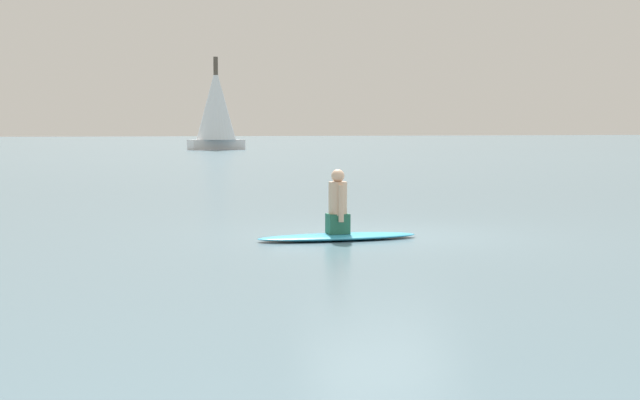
% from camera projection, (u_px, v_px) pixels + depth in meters
% --- Properties ---
extents(ground_plane, '(400.00, 400.00, 0.00)m').
position_uv_depth(ground_plane, '(382.00, 236.00, 15.66)').
color(ground_plane, slate).
extents(surfboard, '(2.71, 0.89, 0.10)m').
position_uv_depth(surfboard, '(338.00, 237.00, 15.06)').
color(surfboard, '#339EC6').
rests_on(surfboard, ground).
extents(person_paddler, '(0.36, 0.46, 1.04)m').
position_uv_depth(person_paddler, '(338.00, 204.00, 15.02)').
color(person_paddler, '#26664C').
rests_on(person_paddler, surfboard).
extents(sailboat_far_right, '(4.95, 3.92, 7.82)m').
position_uv_depth(sailboat_far_right, '(216.00, 106.00, 78.40)').
color(sailboat_far_right, silver).
rests_on(sailboat_far_right, ground).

